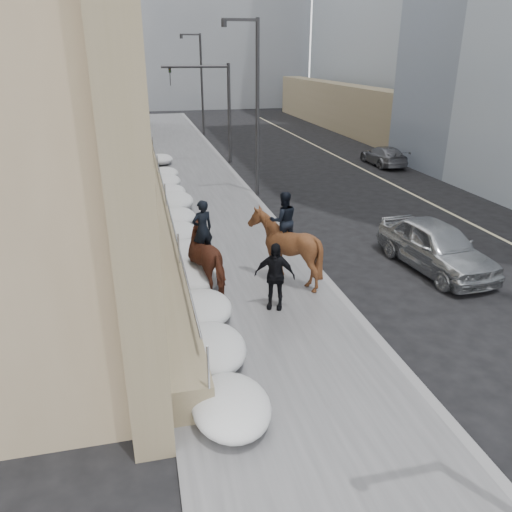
{
  "coord_description": "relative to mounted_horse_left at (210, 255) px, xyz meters",
  "views": [
    {
      "loc": [
        -2.68,
        -9.5,
        6.58
      ],
      "look_at": [
        0.04,
        2.11,
        1.7
      ],
      "focal_mm": 35.0,
      "sensor_mm": 36.0,
      "label": 1
    }
  ],
  "objects": [
    {
      "name": "ground",
      "position": [
        0.92,
        -3.78,
        -1.16
      ],
      "size": [
        140.0,
        140.0,
        0.0
      ],
      "primitive_type": "plane",
      "color": "black",
      "rests_on": "ground"
    },
    {
      "name": "streetlight_mid",
      "position": [
        3.66,
        10.22,
        3.42
      ],
      "size": [
        1.71,
        0.24,
        8.0
      ],
      "color": "#2D2D30",
      "rests_on": "ground"
    },
    {
      "name": "pedestrian",
      "position": [
        1.49,
        -1.61,
        -0.11
      ],
      "size": [
        1.18,
        0.84,
        1.86
      ],
      "primitive_type": "imported",
      "rotation": [
        0.0,
        0.0,
        -0.4
      ],
      "color": "black",
      "rests_on": "sidewalk"
    },
    {
      "name": "curb",
      "position": [
        3.54,
        6.22,
        -1.1
      ],
      "size": [
        0.24,
        80.0,
        0.12
      ],
      "primitive_type": "cube",
      "color": "slate",
      "rests_on": "ground"
    },
    {
      "name": "snow_bank",
      "position": [
        -0.5,
        4.33,
        -0.69
      ],
      "size": [
        1.7,
        18.1,
        0.76
      ],
      "color": "silver",
      "rests_on": "sidewalk"
    },
    {
      "name": "sidewalk",
      "position": [
        0.92,
        6.22,
        -1.1
      ],
      "size": [
        5.0,
        80.0,
        0.12
      ],
      "primitive_type": "cube",
      "color": "#4B4B4D",
      "rests_on": "ground"
    },
    {
      "name": "streetlight_far",
      "position": [
        3.66,
        30.22,
        3.42
      ],
      "size": [
        1.71,
        0.24,
        8.0
      ],
      "color": "#2D2D30",
      "rests_on": "ground"
    },
    {
      "name": "bg_building_far",
      "position": [
        -5.08,
        68.22,
        8.84
      ],
      "size": [
        24.0,
        12.0,
        20.0
      ],
      "primitive_type": "cube",
      "color": "gray",
      "rests_on": "ground"
    },
    {
      "name": "mounted_horse_left",
      "position": [
        0.0,
        0.0,
        0.0
      ],
      "size": [
        1.79,
        2.51,
        2.63
      ],
      "rotation": [
        0.0,
        0.0,
        3.5
      ],
      "color": "#462115",
      "rests_on": "sidewalk"
    },
    {
      "name": "car_grey",
      "position": [
        13.13,
        15.28,
        -0.57
      ],
      "size": [
        1.67,
        4.09,
        1.19
      ],
      "primitive_type": "imported",
      "rotation": [
        0.0,
        0.0,
        3.14
      ],
      "color": "slate",
      "rests_on": "ground"
    },
    {
      "name": "car_silver",
      "position": [
        7.33,
        -0.0,
        -0.36
      ],
      "size": [
        2.33,
        4.82,
        1.59
      ],
      "primitive_type": "imported",
      "rotation": [
        0.0,
        0.0,
        0.1
      ],
      "color": "#AAAEB2",
      "rests_on": "ground"
    },
    {
      "name": "limestone_building",
      "position": [
        -4.34,
        16.18,
        7.74
      ],
      "size": [
        6.1,
        44.0,
        18.0
      ],
      "color": "#988363",
      "rests_on": "ground"
    },
    {
      "name": "lane_line",
      "position": [
        11.42,
        6.22,
        -1.15
      ],
      "size": [
        0.15,
        70.0,
        0.01
      ],
      "primitive_type": "cube",
      "color": "#BFB78C",
      "rests_on": "ground"
    },
    {
      "name": "mounted_horse_right",
      "position": [
        2.19,
        -0.09,
        0.16
      ],
      "size": [
        1.8,
        2.03,
        2.77
      ],
      "rotation": [
        0.0,
        0.0,
        3.14
      ],
      "color": "#472714",
      "rests_on": "sidewalk"
    },
    {
      "name": "traffic_signal",
      "position": [
        3.0,
        18.22,
        2.84
      ],
      "size": [
        4.1,
        0.22,
        6.0
      ],
      "color": "#2D2D30",
      "rests_on": "ground"
    }
  ]
}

